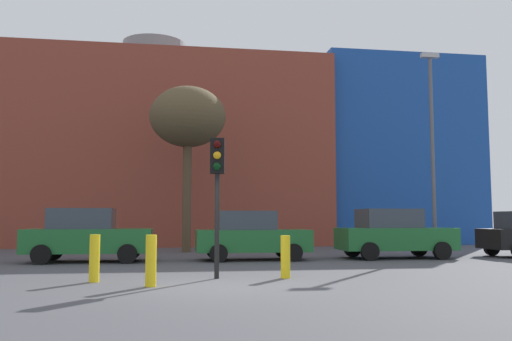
{
  "coord_description": "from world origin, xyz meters",
  "views": [
    {
      "loc": [
        -0.88,
        -12.01,
        1.48
      ],
      "look_at": [
        2.2,
        7.75,
        3.29
      ],
      "focal_mm": 37.83,
      "sensor_mm": 36.0,
      "label": 1
    }
  ],
  "objects_px": {
    "parked_car_1": "(87,235)",
    "bare_tree_0": "(188,119)",
    "parked_car_3": "(394,234)",
    "street_lamp": "(432,140)",
    "parked_car_2": "(251,236)",
    "traffic_light_island": "(217,175)",
    "bollard_yellow_0": "(94,258)",
    "bollard_yellow_1": "(285,257)",
    "bollard_yellow_2": "(151,261)"
  },
  "relations": [
    {
      "from": "street_lamp",
      "to": "parked_car_2",
      "type": "bearing_deg",
      "value": -164.12
    },
    {
      "from": "bare_tree_0",
      "to": "bollard_yellow_0",
      "type": "height_order",
      "value": "bare_tree_0"
    },
    {
      "from": "street_lamp",
      "to": "traffic_light_island",
      "type": "bearing_deg",
      "value": -140.53
    },
    {
      "from": "parked_car_2",
      "to": "bollard_yellow_2",
      "type": "distance_m",
      "value": 8.03
    },
    {
      "from": "parked_car_1",
      "to": "street_lamp",
      "type": "bearing_deg",
      "value": 9.58
    },
    {
      "from": "parked_car_2",
      "to": "street_lamp",
      "type": "distance_m",
      "value": 9.61
    },
    {
      "from": "parked_car_2",
      "to": "traffic_light_island",
      "type": "relative_size",
      "value": 1.16
    },
    {
      "from": "traffic_light_island",
      "to": "bollard_yellow_1",
      "type": "bearing_deg",
      "value": 92.95
    },
    {
      "from": "bare_tree_0",
      "to": "bollard_yellow_0",
      "type": "distance_m",
      "value": 12.86
    },
    {
      "from": "parked_car_2",
      "to": "street_lamp",
      "type": "relative_size",
      "value": 0.46
    },
    {
      "from": "bollard_yellow_0",
      "to": "bollard_yellow_1",
      "type": "distance_m",
      "value": 4.63
    },
    {
      "from": "parked_car_1",
      "to": "bollard_yellow_0",
      "type": "distance_m",
      "value": 6.34
    },
    {
      "from": "parked_car_1",
      "to": "bare_tree_0",
      "type": "xyz_separation_m",
      "value": [
        3.55,
        5.12,
        5.16
      ]
    },
    {
      "from": "traffic_light_island",
      "to": "street_lamp",
      "type": "xyz_separation_m",
      "value": [
        10.1,
        8.32,
        2.34
      ]
    },
    {
      "from": "traffic_light_island",
      "to": "bollard_yellow_1",
      "type": "xyz_separation_m",
      "value": [
        1.72,
        -0.15,
        -2.07
      ]
    },
    {
      "from": "traffic_light_island",
      "to": "bollard_yellow_0",
      "type": "xyz_separation_m",
      "value": [
        -2.91,
        -0.29,
        -2.04
      ]
    },
    {
      "from": "parked_car_1",
      "to": "bollard_yellow_1",
      "type": "distance_m",
      "value": 8.37
    },
    {
      "from": "parked_car_2",
      "to": "bollard_yellow_0",
      "type": "bearing_deg",
      "value": -126.69
    },
    {
      "from": "traffic_light_island",
      "to": "parked_car_1",
      "type": "bearing_deg",
      "value": -138.0
    },
    {
      "from": "bare_tree_0",
      "to": "street_lamp",
      "type": "distance_m",
      "value": 10.97
    },
    {
      "from": "parked_car_1",
      "to": "parked_car_3",
      "type": "height_order",
      "value": "parked_car_3"
    },
    {
      "from": "parked_car_1",
      "to": "street_lamp",
      "type": "xyz_separation_m",
      "value": [
        14.12,
        2.38,
        4.02
      ]
    },
    {
      "from": "bollard_yellow_2",
      "to": "street_lamp",
      "type": "xyz_separation_m",
      "value": [
        11.67,
        9.7,
        4.38
      ]
    },
    {
      "from": "parked_car_1",
      "to": "parked_car_3",
      "type": "xyz_separation_m",
      "value": [
        11.22,
        0.0,
        0.01
      ]
    },
    {
      "from": "bollard_yellow_1",
      "to": "bollard_yellow_2",
      "type": "xyz_separation_m",
      "value": [
        -3.28,
        -1.23,
        0.03
      ]
    },
    {
      "from": "parked_car_1",
      "to": "bollard_yellow_0",
      "type": "relative_size",
      "value": 3.83
    },
    {
      "from": "parked_car_1",
      "to": "traffic_light_island",
      "type": "xyz_separation_m",
      "value": [
        4.01,
        -5.94,
        1.68
      ]
    },
    {
      "from": "parked_car_1",
      "to": "bollard_yellow_2",
      "type": "xyz_separation_m",
      "value": [
        2.45,
        -7.32,
        -0.35
      ]
    },
    {
      "from": "bollard_yellow_0",
      "to": "bollard_yellow_1",
      "type": "height_order",
      "value": "bollard_yellow_0"
    },
    {
      "from": "bollard_yellow_0",
      "to": "street_lamp",
      "type": "height_order",
      "value": "street_lamp"
    },
    {
      "from": "parked_car_2",
      "to": "bollard_yellow_0",
      "type": "relative_size",
      "value": 3.68
    },
    {
      "from": "parked_car_3",
      "to": "street_lamp",
      "type": "height_order",
      "value": "street_lamp"
    },
    {
      "from": "parked_car_1",
      "to": "parked_car_2",
      "type": "xyz_separation_m",
      "value": [
        5.74,
        0.0,
        -0.04
      ]
    },
    {
      "from": "bare_tree_0",
      "to": "bollard_yellow_2",
      "type": "height_order",
      "value": "bare_tree_0"
    },
    {
      "from": "parked_car_1",
      "to": "bollard_yellow_2",
      "type": "bearing_deg",
      "value": -71.5
    },
    {
      "from": "bollard_yellow_1",
      "to": "street_lamp",
      "type": "xyz_separation_m",
      "value": [
        8.38,
        8.47,
        4.41
      ]
    },
    {
      "from": "bollard_yellow_0",
      "to": "street_lamp",
      "type": "bearing_deg",
      "value": 33.49
    },
    {
      "from": "bollard_yellow_0",
      "to": "bare_tree_0",
      "type": "bearing_deg",
      "value": 77.81
    },
    {
      "from": "bollard_yellow_1",
      "to": "bollard_yellow_2",
      "type": "distance_m",
      "value": 3.51
    },
    {
      "from": "street_lamp",
      "to": "bare_tree_0",
      "type": "bearing_deg",
      "value": 165.45
    },
    {
      "from": "parked_car_2",
      "to": "bollard_yellow_2",
      "type": "relative_size",
      "value": 3.62
    },
    {
      "from": "bollard_yellow_2",
      "to": "traffic_light_island",
      "type": "bearing_deg",
      "value": 41.49
    },
    {
      "from": "parked_car_3",
      "to": "street_lamp",
      "type": "distance_m",
      "value": 5.5
    },
    {
      "from": "parked_car_1",
      "to": "parked_car_3",
      "type": "distance_m",
      "value": 11.22
    },
    {
      "from": "bollard_yellow_0",
      "to": "traffic_light_island",
      "type": "bearing_deg",
      "value": 5.74
    },
    {
      "from": "bollard_yellow_1",
      "to": "bollard_yellow_2",
      "type": "relative_size",
      "value": 0.94
    },
    {
      "from": "parked_car_3",
      "to": "bare_tree_0",
      "type": "distance_m",
      "value": 10.56
    },
    {
      "from": "parked_car_3",
      "to": "bollard_yellow_0",
      "type": "height_order",
      "value": "parked_car_3"
    },
    {
      "from": "bare_tree_0",
      "to": "traffic_light_island",
      "type": "bearing_deg",
      "value": -87.62
    },
    {
      "from": "parked_car_3",
      "to": "traffic_light_island",
      "type": "height_order",
      "value": "traffic_light_island"
    }
  ]
}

